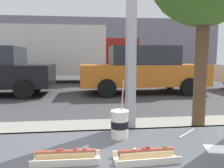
{
  "coord_description": "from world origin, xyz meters",
  "views": [
    {
      "loc": [
        -0.26,
        -1.19,
        1.36
      ],
      "look_at": [
        0.13,
        2.18,
        0.94
      ],
      "focal_mm": 34.79,
      "sensor_mm": 36.0,
      "label": 1
    }
  ],
  "objects_px": {
    "hotdog_tray_near": "(146,155)",
    "parked_car_orange": "(142,70)",
    "hotdog_tray_far": "(66,156)",
    "box_truck": "(68,52)",
    "soda_cup_left": "(120,124)"
  },
  "relations": [
    {
      "from": "parked_car_orange",
      "to": "box_truck",
      "type": "height_order",
      "value": "box_truck"
    },
    {
      "from": "soda_cup_left",
      "to": "parked_car_orange",
      "type": "relative_size",
      "value": 0.06
    },
    {
      "from": "hotdog_tray_far",
      "to": "box_truck",
      "type": "xyz_separation_m",
      "value": [
        -0.96,
        11.47,
        0.67
      ]
    },
    {
      "from": "soda_cup_left",
      "to": "box_truck",
      "type": "height_order",
      "value": "box_truck"
    },
    {
      "from": "hotdog_tray_near",
      "to": "parked_car_orange",
      "type": "distance_m",
      "value": 7.54
    },
    {
      "from": "soda_cup_left",
      "to": "hotdog_tray_near",
      "type": "distance_m",
      "value": 0.27
    },
    {
      "from": "hotdog_tray_far",
      "to": "parked_car_orange",
      "type": "bearing_deg",
      "value": 73.23
    },
    {
      "from": "hotdog_tray_near",
      "to": "parked_car_orange",
      "type": "height_order",
      "value": "parked_car_orange"
    },
    {
      "from": "box_truck",
      "to": "parked_car_orange",
      "type": "bearing_deg",
      "value": -53.03
    },
    {
      "from": "hotdog_tray_near",
      "to": "parked_car_orange",
      "type": "bearing_deg",
      "value": 75.63
    },
    {
      "from": "soda_cup_left",
      "to": "box_truck",
      "type": "bearing_deg",
      "value": 96.15
    },
    {
      "from": "hotdog_tray_near",
      "to": "parked_car_orange",
      "type": "xyz_separation_m",
      "value": [
        1.87,
        7.31,
        -0.06
      ]
    },
    {
      "from": "hotdog_tray_near",
      "to": "box_truck",
      "type": "height_order",
      "value": "box_truck"
    },
    {
      "from": "soda_cup_left",
      "to": "hotdog_tray_far",
      "type": "distance_m",
      "value": 0.35
    },
    {
      "from": "hotdog_tray_near",
      "to": "box_truck",
      "type": "relative_size",
      "value": 0.04
    }
  ]
}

